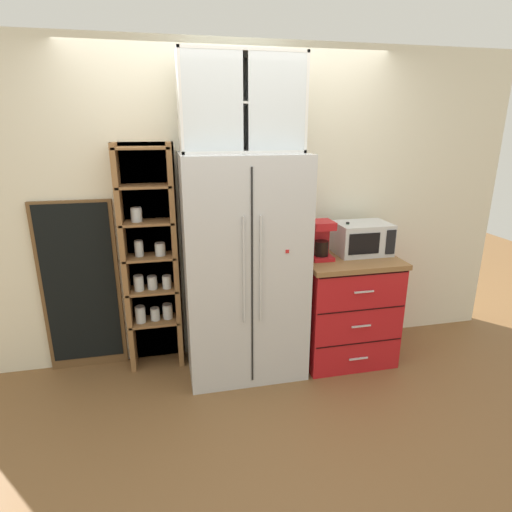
{
  "coord_description": "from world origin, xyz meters",
  "views": [
    {
      "loc": [
        -0.58,
        -2.99,
        1.94
      ],
      "look_at": [
        0.1,
        0.03,
        0.96
      ],
      "focal_mm": 29.27,
      "sensor_mm": 36.0,
      "label": 1
    }
  ],
  "objects_px": {
    "mug_charcoal": "(346,249)",
    "chalkboard_menu": "(81,287)",
    "bottle_green": "(347,241)",
    "microwave": "(362,238)",
    "mug_sage": "(349,252)",
    "bottle_cobalt": "(344,241)",
    "coffee_maker": "(320,239)",
    "refrigerator": "(244,267)"
  },
  "relations": [
    {
      "from": "refrigerator",
      "to": "chalkboard_menu",
      "type": "distance_m",
      "value": 1.31
    },
    {
      "from": "bottle_cobalt",
      "to": "chalkboard_menu",
      "type": "bearing_deg",
      "value": 174.32
    },
    {
      "from": "chalkboard_menu",
      "to": "bottle_green",
      "type": "bearing_deg",
      "value": -6.98
    },
    {
      "from": "mug_charcoal",
      "to": "bottle_cobalt",
      "type": "relative_size",
      "value": 0.45
    },
    {
      "from": "microwave",
      "to": "bottle_cobalt",
      "type": "relative_size",
      "value": 1.77
    },
    {
      "from": "mug_charcoal",
      "to": "mug_sage",
      "type": "distance_m",
      "value": 0.05
    },
    {
      "from": "mug_sage",
      "to": "chalkboard_menu",
      "type": "xyz_separation_m",
      "value": [
        -2.13,
        0.31,
        -0.25
      ]
    },
    {
      "from": "coffee_maker",
      "to": "microwave",
      "type": "bearing_deg",
      "value": 6.22
    },
    {
      "from": "bottle_cobalt",
      "to": "chalkboard_menu",
      "type": "relative_size",
      "value": 0.18
    },
    {
      "from": "refrigerator",
      "to": "coffee_maker",
      "type": "relative_size",
      "value": 5.63
    },
    {
      "from": "mug_sage",
      "to": "chalkboard_menu",
      "type": "bearing_deg",
      "value": 171.64
    },
    {
      "from": "coffee_maker",
      "to": "bottle_green",
      "type": "relative_size",
      "value": 1.12
    },
    {
      "from": "refrigerator",
      "to": "coffee_maker",
      "type": "distance_m",
      "value": 0.66
    },
    {
      "from": "microwave",
      "to": "mug_sage",
      "type": "distance_m",
      "value": 0.18
    },
    {
      "from": "microwave",
      "to": "mug_charcoal",
      "type": "xyz_separation_m",
      "value": [
        -0.14,
        -0.01,
        -0.08
      ]
    },
    {
      "from": "mug_charcoal",
      "to": "chalkboard_menu",
      "type": "relative_size",
      "value": 0.08
    },
    {
      "from": "microwave",
      "to": "mug_charcoal",
      "type": "relative_size",
      "value": 3.92
    },
    {
      "from": "coffee_maker",
      "to": "chalkboard_menu",
      "type": "height_order",
      "value": "chalkboard_menu"
    },
    {
      "from": "microwave",
      "to": "coffee_maker",
      "type": "height_order",
      "value": "coffee_maker"
    },
    {
      "from": "bottle_green",
      "to": "chalkboard_menu",
      "type": "bearing_deg",
      "value": 173.02
    },
    {
      "from": "bottle_green",
      "to": "mug_charcoal",
      "type": "bearing_deg",
      "value": 27.5
    },
    {
      "from": "microwave",
      "to": "bottle_green",
      "type": "xyz_separation_m",
      "value": [
        -0.14,
        -0.01,
        -0.01
      ]
    },
    {
      "from": "mug_charcoal",
      "to": "chalkboard_menu",
      "type": "distance_m",
      "value": 2.16
    },
    {
      "from": "mug_charcoal",
      "to": "chalkboard_menu",
      "type": "bearing_deg",
      "value": 173.05
    },
    {
      "from": "mug_sage",
      "to": "bottle_cobalt",
      "type": "height_order",
      "value": "bottle_cobalt"
    },
    {
      "from": "bottle_green",
      "to": "chalkboard_menu",
      "type": "height_order",
      "value": "chalkboard_menu"
    },
    {
      "from": "mug_charcoal",
      "to": "mug_sage",
      "type": "relative_size",
      "value": 0.93
    },
    {
      "from": "coffee_maker",
      "to": "bottle_green",
      "type": "height_order",
      "value": "coffee_maker"
    },
    {
      "from": "mug_sage",
      "to": "bottle_cobalt",
      "type": "relative_size",
      "value": 0.49
    },
    {
      "from": "microwave",
      "to": "coffee_maker",
      "type": "xyz_separation_m",
      "value": [
        -0.39,
        -0.04,
        0.03
      ]
    },
    {
      "from": "refrigerator",
      "to": "bottle_cobalt",
      "type": "distance_m",
      "value": 0.88
    },
    {
      "from": "bottle_green",
      "to": "chalkboard_menu",
      "type": "distance_m",
      "value": 2.17
    },
    {
      "from": "bottle_green",
      "to": "microwave",
      "type": "bearing_deg",
      "value": 5.23
    },
    {
      "from": "refrigerator",
      "to": "coffee_maker",
      "type": "height_order",
      "value": "refrigerator"
    },
    {
      "from": "chalkboard_menu",
      "to": "mug_sage",
      "type": "bearing_deg",
      "value": -8.36
    },
    {
      "from": "coffee_maker",
      "to": "bottle_green",
      "type": "bearing_deg",
      "value": 6.8
    },
    {
      "from": "refrigerator",
      "to": "chalkboard_menu",
      "type": "bearing_deg",
      "value": 166.84
    },
    {
      "from": "coffee_maker",
      "to": "mug_charcoal",
      "type": "relative_size",
      "value": 2.76
    },
    {
      "from": "coffee_maker",
      "to": "mug_charcoal",
      "type": "xyz_separation_m",
      "value": [
        0.24,
        0.03,
        -0.11
      ]
    },
    {
      "from": "coffee_maker",
      "to": "mug_charcoal",
      "type": "height_order",
      "value": "coffee_maker"
    },
    {
      "from": "refrigerator",
      "to": "mug_sage",
      "type": "xyz_separation_m",
      "value": [
        0.87,
        -0.02,
        0.08
      ]
    },
    {
      "from": "bottle_green",
      "to": "refrigerator",
      "type": "bearing_deg",
      "value": -177.74
    }
  ]
}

